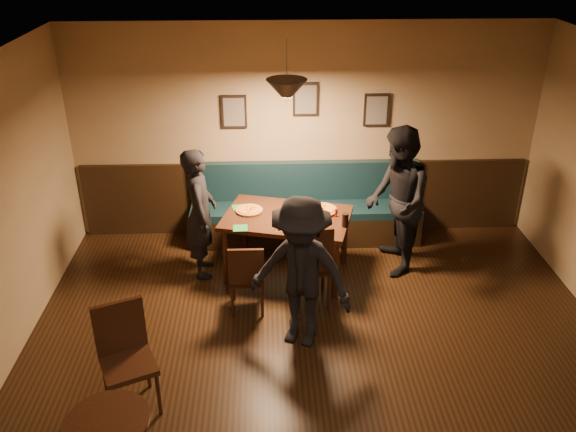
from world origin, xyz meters
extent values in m
plane|color=black|center=(0.00, 0.00, 0.00)|extent=(7.00, 7.00, 0.00)
plane|color=silver|center=(0.00, 0.00, 2.80)|extent=(7.00, 7.00, 0.00)
plane|color=#8C704F|center=(0.00, 3.50, 1.40)|extent=(6.00, 0.00, 6.00)
cube|color=black|center=(0.00, 3.47, 0.50)|extent=(5.88, 0.06, 1.00)
cube|color=black|center=(-0.90, 3.47, 1.70)|extent=(0.32, 0.04, 0.42)
cube|color=black|center=(0.00, 3.47, 1.85)|extent=(0.32, 0.04, 0.42)
cube|color=black|center=(0.90, 3.47, 1.70)|extent=(0.32, 0.04, 0.42)
cone|color=black|center=(-0.28, 2.37, 2.25)|extent=(0.44, 0.44, 0.25)
cube|color=black|center=(-0.28, 2.37, 0.39)|extent=(1.63, 1.27, 0.77)
imported|color=black|center=(-1.29, 2.44, 0.80)|extent=(0.43, 0.61, 1.59)
imported|color=black|center=(1.02, 2.44, 0.90)|extent=(0.69, 0.88, 1.80)
imported|color=black|center=(-0.19, 1.07, 0.80)|extent=(1.19, 0.97, 1.61)
cylinder|color=#C87225|center=(-0.72, 2.51, 0.79)|extent=(0.42, 0.42, 0.04)
cylinder|color=gold|center=(-0.24, 2.23, 0.79)|extent=(0.43, 0.43, 0.04)
cylinder|color=#C68125|center=(0.13, 2.48, 0.79)|extent=(0.48, 0.48, 0.04)
cylinder|color=black|center=(0.37, 2.09, 0.85)|extent=(0.09, 0.09, 0.16)
cylinder|color=#921A04|center=(0.29, 2.34, 0.83)|extent=(0.03, 0.03, 0.12)
cube|color=#1F7723|center=(-0.85, 2.62, 0.78)|extent=(0.18, 0.18, 0.01)
cube|color=#1B682C|center=(-0.81, 2.08, 0.78)|extent=(0.17, 0.17, 0.01)
cube|color=silver|center=(-0.26, 1.97, 0.77)|extent=(0.17, 0.05, 0.00)
camera|label=1|loc=(-0.51, -3.89, 3.94)|focal=37.58mm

